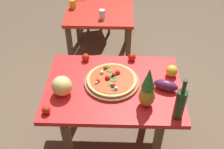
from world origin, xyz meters
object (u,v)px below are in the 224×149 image
at_px(eggplant, 166,85).
at_px(tomato_at_corner, 132,57).
at_px(background_table, 100,17).
at_px(pineapple_left, 148,89).
at_px(dining_chair, 97,3).
at_px(pizza, 112,79).
at_px(pizza_board, 112,82).
at_px(drinking_glass_juice, 73,4).
at_px(wine_bottle, 180,104).
at_px(tomato_by_bottle, 46,110).
at_px(drinking_glass_water, 102,14).
at_px(bell_pepper, 172,71).
at_px(tomato_beside_pepper, 86,57).
at_px(display_table, 113,94).
at_px(melon, 62,86).

relative_size(eggplant, tomato_at_corner, 2.76).
relative_size(background_table, pineapple_left, 2.38).
height_order(dining_chair, pizza, dining_chair).
relative_size(pizza_board, drinking_glass_juice, 4.61).
height_order(pizza_board, eggplant, eggplant).
height_order(wine_bottle, tomato_by_bottle, wine_bottle).
bearing_deg(drinking_glass_water, bell_pepper, -56.41).
xyz_separation_m(dining_chair, tomato_at_corner, (0.46, -1.70, 0.30)).
xyz_separation_m(wine_bottle, tomato_at_corner, (-0.32, 0.68, -0.10)).
xyz_separation_m(pizza_board, eggplant, (0.44, -0.07, 0.03)).
relative_size(tomato_beside_pepper, drinking_glass_juice, 0.71).
bearing_deg(tomato_by_bottle, drinking_glass_water, 76.92).
height_order(display_table, wine_bottle, wine_bottle).
bearing_deg(tomato_by_bottle, tomato_beside_pepper, 70.67).
distance_m(display_table, pizza_board, 0.12).
xyz_separation_m(display_table, background_table, (-0.20, 1.39, -0.02)).
bearing_deg(tomato_beside_pepper, dining_chair, 91.12).
distance_m(background_table, pineapple_left, 1.69).
xyz_separation_m(display_table, tomato_by_bottle, (-0.50, -0.32, 0.13)).
bearing_deg(tomato_beside_pepper, wine_bottle, -41.43).
distance_m(background_table, tomato_at_corner, 1.11).
bearing_deg(background_table, bell_pepper, -60.63).
bearing_deg(tomato_at_corner, pizza_board, -119.14).
relative_size(pizza, tomato_by_bottle, 6.34).
relative_size(tomato_at_corner, drinking_glass_water, 0.68).
bearing_deg(display_table, wine_bottle, -34.00).
xyz_separation_m(melon, drinking_glass_juice, (-0.13, 1.50, -0.03)).
xyz_separation_m(background_table, drinking_glass_water, (0.04, -0.25, 0.17)).
relative_size(pineapple_left, melon, 2.21).
bearing_deg(bell_pepper, drinking_glass_juice, 129.69).
distance_m(pizza, tomato_by_bottle, 0.59).
bearing_deg(drinking_glass_water, tomato_by_bottle, -103.08).
height_order(wine_bottle, drinking_glass_juice, wine_bottle).
relative_size(pizza, eggplant, 2.10).
relative_size(dining_chair, drinking_glass_water, 7.94).
distance_m(background_table, tomato_beside_pepper, 1.07).
bearing_deg(dining_chair, eggplant, 94.68).
xyz_separation_m(tomato_beside_pepper, drinking_glass_juice, (-0.27, 1.06, 0.01)).
height_order(tomato_at_corner, drinking_glass_juice, drinking_glass_juice).
relative_size(background_table, tomato_beside_pepper, 12.06).
xyz_separation_m(bell_pepper, tomato_beside_pepper, (-0.77, 0.19, -0.01)).
relative_size(background_table, eggplant, 4.33).
bearing_deg(display_table, drinking_glass_juice, 111.01).
bearing_deg(dining_chair, pineapple_left, 89.28).
distance_m(pineapple_left, drinking_glass_juice, 1.79).
bearing_deg(tomato_beside_pepper, pizza_board, -50.21).
bearing_deg(pizza_board, pizza, 175.29).
height_order(background_table, drinking_glass_water, drinking_glass_water).
distance_m(pineapple_left, tomato_beside_pepper, 0.77).
bearing_deg(tomato_at_corner, pineapple_left, -80.38).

